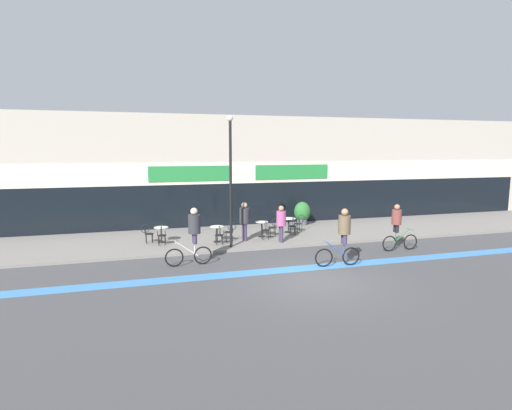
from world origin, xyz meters
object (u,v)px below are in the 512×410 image
(cafe_chair_2_near, at_px, (265,229))
(cafe_chair_3_side, at_px, (300,222))
(cafe_chair_2_side, at_px, (274,226))
(pedestrian_near_end, at_px, (281,221))
(cyclist_2, at_px, (398,225))
(pedestrian_far_end, at_px, (244,218))
(cafe_chair_0_side, at_px, (147,232))
(cyclist_0, at_px, (343,233))
(bistro_table_1, at_px, (217,231))
(cafe_chair_1_near, at_px, (219,234))
(bistro_table_2, at_px, (262,226))
(cafe_chair_0_near, at_px, (162,234))
(bistro_table_0, at_px, (161,232))
(lamp_post, at_px, (231,173))
(bistro_table_3, at_px, (289,222))
(planter_pot, at_px, (302,213))
(cyclist_1, at_px, (193,232))
(cafe_chair_3_near, at_px, (293,225))

(cafe_chair_2_near, relative_size, cafe_chair_3_side, 1.00)
(cafe_chair_2_side, relative_size, pedestrian_near_end, 0.52)
(cyclist_2, xyz_separation_m, pedestrian_far_end, (-6.09, 3.28, 0.04))
(cafe_chair_0_side, xyz_separation_m, cyclist_0, (7.13, -5.40, 0.66))
(bistro_table_1, relative_size, cafe_chair_1_near, 0.83)
(bistro_table_2, xyz_separation_m, cafe_chair_0_near, (-4.87, -0.45, -0.02))
(bistro_table_0, bearing_deg, cafe_chair_1_near, -26.81)
(bistro_table_0, xyz_separation_m, bistro_table_2, (4.86, -0.17, 0.03))
(cafe_chair_3_side, bearing_deg, bistro_table_0, -4.34)
(bistro_table_1, bearing_deg, cafe_chair_2_side, 9.02)
(cafe_chair_0_side, height_order, lamp_post, lamp_post)
(bistro_table_2, height_order, cafe_chair_3_side, cafe_chair_3_side)
(cyclist_0, bearing_deg, cafe_chair_2_near, -65.58)
(cafe_chair_0_side, height_order, cafe_chair_2_near, same)
(bistro_table_3, xyz_separation_m, cafe_chair_1_near, (-4.00, -1.73, -0.02))
(cyclist_0, height_order, pedestrian_near_end, cyclist_0)
(cafe_chair_2_near, distance_m, planter_pot, 4.40)
(planter_pot, bearing_deg, cyclist_2, -73.02)
(cafe_chair_1_near, xyz_separation_m, cyclist_1, (-1.49, -2.46, 0.68))
(bistro_table_3, bearing_deg, cafe_chair_2_near, -142.90)
(bistro_table_0, bearing_deg, bistro_table_3, 3.99)
(bistro_table_3, height_order, cafe_chair_2_side, cafe_chair_2_side)
(bistro_table_2, xyz_separation_m, bistro_table_3, (1.65, 0.63, 0.00))
(cafe_chair_3_near, relative_size, pedestrian_near_end, 0.52)
(bistro_table_2, distance_m, cyclist_0, 5.52)
(cafe_chair_2_side, bearing_deg, cyclist_2, 142.44)
(cyclist_2, bearing_deg, pedestrian_far_end, 151.37)
(lamp_post, height_order, cyclist_1, lamp_post)
(cafe_chair_3_near, bearing_deg, cafe_chair_0_side, 95.06)
(bistro_table_3, distance_m, cyclist_0, 5.89)
(cyclist_0, height_order, cyclist_2, cyclist_0)
(cyclist_1, height_order, pedestrian_near_end, cyclist_1)
(bistro_table_3, bearing_deg, cafe_chair_2_side, -148.42)
(bistro_table_1, bearing_deg, bistro_table_2, 11.47)
(cyclist_2, distance_m, pedestrian_far_end, 6.92)
(cafe_chair_0_side, xyz_separation_m, cyclist_2, (10.56, -3.99, 0.54))
(cafe_chair_0_side, bearing_deg, cafe_chair_3_side, -1.87)
(cyclist_2, relative_size, pedestrian_near_end, 1.20)
(cafe_chair_3_side, relative_size, pedestrian_far_end, 0.49)
(cafe_chair_1_near, height_order, cyclist_2, cyclist_2)
(bistro_table_2, bearing_deg, cafe_chair_3_side, 15.65)
(cafe_chair_0_near, bearing_deg, planter_pot, -62.91)
(pedestrian_far_end, bearing_deg, cyclist_1, -145.21)
(cafe_chair_0_near, relative_size, cafe_chair_2_near, 1.00)
(pedestrian_far_end, bearing_deg, pedestrian_near_end, -39.36)
(lamp_post, bearing_deg, cafe_chair_2_near, 26.58)
(bistro_table_3, height_order, lamp_post, lamp_post)
(cafe_chair_0_near, distance_m, cafe_chair_3_near, 6.54)
(bistro_table_3, distance_m, pedestrian_near_end, 2.31)
(cafe_chair_2_side, relative_size, cafe_chair_3_side, 1.00)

